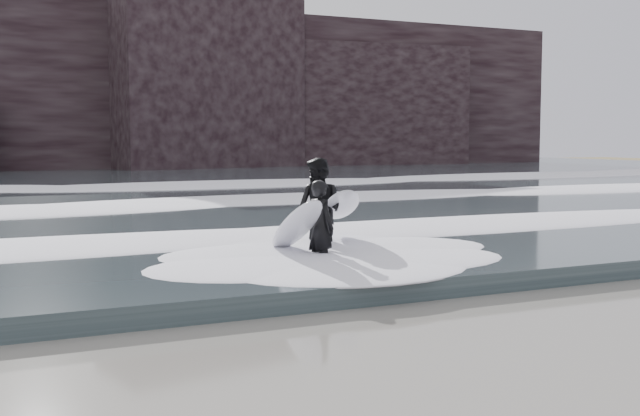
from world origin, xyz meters
The scene contains 8 objects.
ground centered at (0.00, 0.00, 0.00)m, with size 120.00×120.00×0.00m, color olive.
sea centered at (0.00, 29.00, 0.15)m, with size 90.00×52.00×0.30m, color #2D3A3F.
headland centered at (0.00, 46.00, 5.00)m, with size 70.00×9.00×10.00m, color black.
foam_near centered at (0.00, 9.00, 0.40)m, with size 60.00×3.20×0.20m, color white.
foam_mid centered at (0.00, 16.00, 0.42)m, with size 60.00×4.00×0.24m, color white.
foam_far centered at (0.00, 25.00, 0.45)m, with size 60.00×4.80×0.30m, color white.
surfer_left centered at (-0.64, 5.56, 0.76)m, with size 1.03×1.97×1.50m.
surfer_right centered at (0.05, 6.68, 0.91)m, with size 1.58×2.22×1.81m.
Camera 1 is at (-5.95, -5.78, 2.17)m, focal length 45.00 mm.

